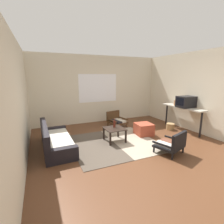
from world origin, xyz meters
TOP-DOWN VIEW (x-y plane):
  - ground_plane at (0.00, 0.00)m, footprint 7.80×7.80m
  - far_wall_with_window at (0.00, 3.06)m, footprint 5.60×0.13m
  - side_wall_right at (2.66, 0.30)m, footprint 0.12×6.60m
  - side_wall_left at (-2.66, 0.30)m, footprint 0.12×6.60m
  - area_rug at (-0.36, 0.61)m, footprint 2.38×2.25m
  - couch at (-1.96, 0.91)m, footprint 0.75×1.87m
  - coffee_table at (-0.30, 0.73)m, footprint 0.56×0.59m
  - armchair_by_window at (0.39, 2.10)m, footprint 0.72×0.73m
  - armchair_striped_foreground at (0.66, -0.57)m, footprint 0.78×0.75m
  - ottoman_orange at (0.81, 0.86)m, footprint 0.56×0.56m
  - console_shelf at (2.31, 0.73)m, footprint 0.38×1.66m
  - crt_television at (2.31, 0.61)m, footprint 0.55×0.43m
  - clay_vase at (2.31, 0.99)m, footprint 0.24×0.24m
  - glass_bottle at (-0.26, 0.83)m, footprint 0.07×0.07m
  - wicker_basket at (2.01, 0.93)m, footprint 0.29×0.29m

SIDE VIEW (x-z plane):
  - ground_plane at x=0.00m, z-range 0.00..0.00m
  - area_rug at x=-0.36m, z-range 0.00..0.01m
  - wicker_basket at x=2.01m, z-range 0.00..0.22m
  - ottoman_orange at x=0.81m, z-range 0.00..0.38m
  - couch at x=-1.96m, z-range -0.13..0.54m
  - armchair_by_window at x=0.39m, z-range -0.03..0.53m
  - armchair_striped_foreground at x=0.66m, z-range -0.03..0.55m
  - coffee_table at x=-0.30m, z-range 0.12..0.53m
  - glass_bottle at x=-0.26m, z-range 0.38..0.63m
  - console_shelf at x=2.31m, z-range 0.32..1.17m
  - clay_vase at x=2.31m, z-range 0.81..1.11m
  - crt_television at x=2.31m, z-range 0.85..1.23m
  - side_wall_right at x=2.66m, z-range 0.00..2.70m
  - side_wall_left at x=-2.66m, z-range 0.00..2.70m
  - far_wall_with_window at x=0.00m, z-range 0.00..2.70m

